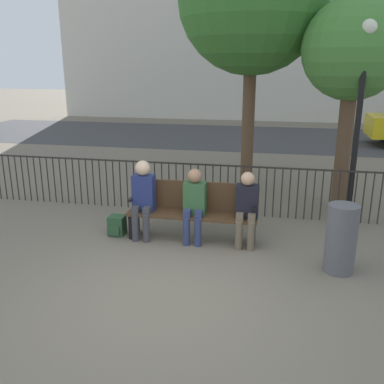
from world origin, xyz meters
TOP-DOWN VIEW (x-y plane):
  - ground_plane at (0.00, 0.00)m, footprint 80.00×80.00m
  - park_bench at (0.00, 1.85)m, footprint 2.05×0.45m
  - seated_person_0 at (-0.78, 1.72)m, footprint 0.34×0.39m
  - seated_person_1 at (0.05, 1.72)m, footprint 0.34×0.39m
  - seated_person_2 at (0.86, 1.72)m, footprint 0.34×0.39m
  - backpack at (-1.26, 1.73)m, footprint 0.26×0.28m
  - fence_railing at (-0.02, 3.11)m, footprint 9.01×0.03m
  - tree_1 at (2.49, 3.94)m, footprint 1.83×1.83m
  - lamp_post at (2.56, 3.17)m, footprint 0.28×0.28m
  - street_surface at (0.00, 12.00)m, footprint 24.00×6.00m
  - trash_bin at (2.17, 1.11)m, footprint 0.41×0.41m

SIDE VIEW (x-z plane):
  - ground_plane at x=0.00m, z-range 0.00..0.00m
  - street_surface at x=0.00m, z-range 0.00..0.01m
  - backpack at x=-1.26m, z-range 0.00..0.32m
  - trash_bin at x=2.17m, z-range 0.00..0.95m
  - park_bench at x=0.00m, z-range 0.04..0.96m
  - fence_railing at x=-0.02m, z-range 0.08..1.03m
  - seated_person_2 at x=0.86m, z-range 0.07..1.24m
  - seated_person_1 at x=0.05m, z-range 0.08..1.25m
  - seated_person_0 at x=-0.78m, z-range 0.09..1.36m
  - lamp_post at x=2.56m, z-range 0.57..3.96m
  - tree_1 at x=2.49m, z-range 0.97..4.86m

